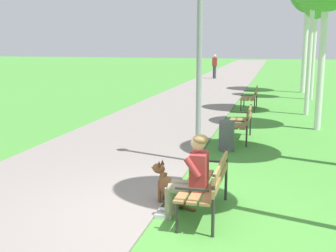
{
  "coord_description": "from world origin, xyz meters",
  "views": [
    {
      "loc": [
        1.49,
        -5.58,
        2.51
      ],
      "look_at": [
        -0.55,
        2.28,
        0.9
      ],
      "focal_mm": 45.68,
      "sensor_mm": 36.0,
      "label": 1
    }
  ],
  "objects_px": {
    "park_bench_mid": "(242,121)",
    "litter_bin": "(227,136)",
    "person_seated_on_near_bench": "(192,173)",
    "park_bench_near": "(208,182)",
    "lamp_post_near": "(199,62)",
    "dog_brown": "(171,190)",
    "pedestrian_distant": "(215,67)",
    "park_bench_far": "(251,96)"
  },
  "relations": [
    {
      "from": "park_bench_mid",
      "to": "litter_bin",
      "type": "height_order",
      "value": "park_bench_mid"
    },
    {
      "from": "person_seated_on_near_bench",
      "to": "park_bench_near",
      "type": "bearing_deg",
      "value": 42.11
    },
    {
      "from": "park_bench_mid",
      "to": "lamp_post_near",
      "type": "bearing_deg",
      "value": -106.19
    },
    {
      "from": "park_bench_mid",
      "to": "litter_bin",
      "type": "bearing_deg",
      "value": -102.14
    },
    {
      "from": "dog_brown",
      "to": "pedestrian_distant",
      "type": "bearing_deg",
      "value": 96.78
    },
    {
      "from": "park_bench_far",
      "to": "person_seated_on_near_bench",
      "type": "relative_size",
      "value": 1.2
    },
    {
      "from": "park_bench_mid",
      "to": "litter_bin",
      "type": "xyz_separation_m",
      "value": [
        -0.25,
        -1.15,
        -0.16
      ]
    },
    {
      "from": "park_bench_mid",
      "to": "person_seated_on_near_bench",
      "type": "relative_size",
      "value": 1.2
    },
    {
      "from": "lamp_post_near",
      "to": "pedestrian_distant",
      "type": "relative_size",
      "value": 2.46
    },
    {
      "from": "person_seated_on_near_bench",
      "to": "park_bench_mid",
      "type": "bearing_deg",
      "value": 87.12
    },
    {
      "from": "park_bench_near",
      "to": "park_bench_far",
      "type": "height_order",
      "value": "same"
    },
    {
      "from": "park_bench_mid",
      "to": "lamp_post_near",
      "type": "xyz_separation_m",
      "value": [
        -0.69,
        -2.38,
        1.59
      ]
    },
    {
      "from": "park_bench_far",
      "to": "dog_brown",
      "type": "xyz_separation_m",
      "value": [
        -0.56,
        -9.97,
        -0.25
      ]
    },
    {
      "from": "park_bench_near",
      "to": "litter_bin",
      "type": "relative_size",
      "value": 2.14
    },
    {
      "from": "dog_brown",
      "to": "litter_bin",
      "type": "relative_size",
      "value": 1.15
    },
    {
      "from": "park_bench_mid",
      "to": "park_bench_far",
      "type": "relative_size",
      "value": 1.0
    },
    {
      "from": "park_bench_near",
      "to": "park_bench_far",
      "type": "xyz_separation_m",
      "value": [
        -0.05,
        10.2,
        0.0
      ]
    },
    {
      "from": "dog_brown",
      "to": "park_bench_far",
      "type": "bearing_deg",
      "value": 86.8
    },
    {
      "from": "park_bench_near",
      "to": "litter_bin",
      "type": "height_order",
      "value": "park_bench_near"
    },
    {
      "from": "litter_bin",
      "to": "pedestrian_distant",
      "type": "relative_size",
      "value": 0.42
    },
    {
      "from": "person_seated_on_near_bench",
      "to": "lamp_post_near",
      "type": "height_order",
      "value": "lamp_post_near"
    },
    {
      "from": "park_bench_near",
      "to": "lamp_post_near",
      "type": "bearing_deg",
      "value": 103.59
    },
    {
      "from": "lamp_post_near",
      "to": "park_bench_far",
      "type": "bearing_deg",
      "value": 85.58
    },
    {
      "from": "person_seated_on_near_bench",
      "to": "dog_brown",
      "type": "height_order",
      "value": "person_seated_on_near_bench"
    },
    {
      "from": "litter_bin",
      "to": "pedestrian_distant",
      "type": "distance_m",
      "value": 19.67
    },
    {
      "from": "litter_bin",
      "to": "park_bench_far",
      "type": "bearing_deg",
      "value": 88.73
    },
    {
      "from": "person_seated_on_near_bench",
      "to": "dog_brown",
      "type": "relative_size",
      "value": 1.56
    },
    {
      "from": "park_bench_near",
      "to": "dog_brown",
      "type": "xyz_separation_m",
      "value": [
        -0.61,
        0.23,
        -0.25
      ]
    },
    {
      "from": "lamp_post_near",
      "to": "litter_bin",
      "type": "relative_size",
      "value": 5.79
    },
    {
      "from": "park_bench_far",
      "to": "litter_bin",
      "type": "distance_m",
      "value": 6.33
    },
    {
      "from": "dog_brown",
      "to": "park_bench_near",
      "type": "bearing_deg",
      "value": -20.84
    },
    {
      "from": "park_bench_near",
      "to": "person_seated_on_near_bench",
      "type": "height_order",
      "value": "person_seated_on_near_bench"
    },
    {
      "from": "litter_bin",
      "to": "lamp_post_near",
      "type": "bearing_deg",
      "value": -109.83
    },
    {
      "from": "person_seated_on_near_bench",
      "to": "pedestrian_distant",
      "type": "xyz_separation_m",
      "value": [
        -3.14,
        23.47,
        0.16
      ]
    },
    {
      "from": "park_bench_mid",
      "to": "park_bench_far",
      "type": "height_order",
      "value": "same"
    },
    {
      "from": "park_bench_near",
      "to": "dog_brown",
      "type": "bearing_deg",
      "value": 159.16
    },
    {
      "from": "pedestrian_distant",
      "to": "park_bench_near",
      "type": "bearing_deg",
      "value": -81.81
    },
    {
      "from": "dog_brown",
      "to": "litter_bin",
      "type": "bearing_deg",
      "value": 83.46
    },
    {
      "from": "park_bench_near",
      "to": "park_bench_mid",
      "type": "xyz_separation_m",
      "value": [
        0.05,
        5.02,
        0.0
      ]
    },
    {
      "from": "lamp_post_near",
      "to": "litter_bin",
      "type": "height_order",
      "value": "lamp_post_near"
    },
    {
      "from": "person_seated_on_near_bench",
      "to": "litter_bin",
      "type": "bearing_deg",
      "value": 89.79
    },
    {
      "from": "park_bench_mid",
      "to": "park_bench_near",
      "type": "bearing_deg",
      "value": -90.63
    }
  ]
}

